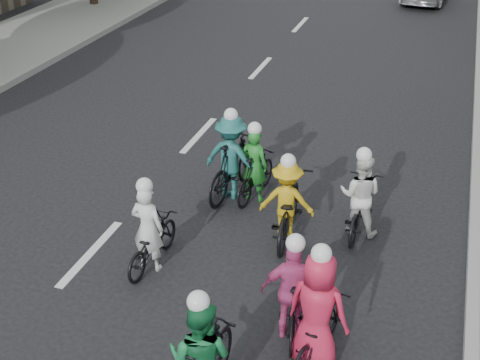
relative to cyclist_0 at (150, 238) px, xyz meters
The scene contains 11 objects.
ground 1.23m from the cyclist_0, behind, with size 120.00×120.00×0.00m, color black.
sidewalk_left 13.52m from the cyclist_0, 132.40° to the left, with size 4.00×80.00×0.15m, color gray.
curb_left 12.29m from the cyclist_0, 125.66° to the left, with size 0.18×80.00×0.18m, color #999993.
curb_right 11.14m from the cyclist_0, 63.68° to the left, with size 0.18×80.00×0.18m, color #999993.
cyclist_0 is the anchor object (origin of this frame).
cyclist_2 2.39m from the cyclist_0, 39.43° to the left, with size 0.98×2.02×1.59m.
cyclist_3 2.70m from the cyclist_0, 19.00° to the right, with size 0.93×1.61×1.66m.
cyclist_4 3.24m from the cyclist_0, 23.60° to the right, with size 0.91×1.64×1.85m.
cyclist_5 2.79m from the cyclist_0, 70.22° to the left, with size 0.66×1.57×1.59m.
cyclist_6 3.63m from the cyclist_0, 34.61° to the left, with size 0.74×1.70×1.63m.
cyclist_7 2.65m from the cyclist_0, 79.15° to the left, with size 1.15×1.97×1.80m.
Camera 1 is at (5.21, -8.00, 6.31)m, focal length 50.00 mm.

